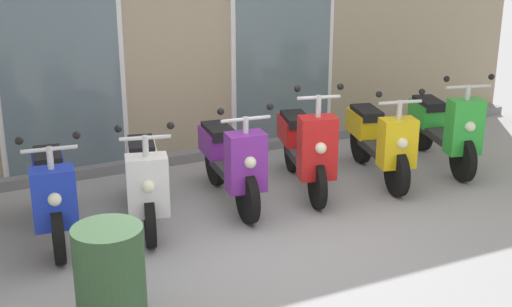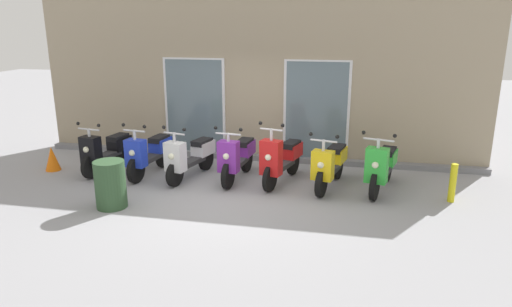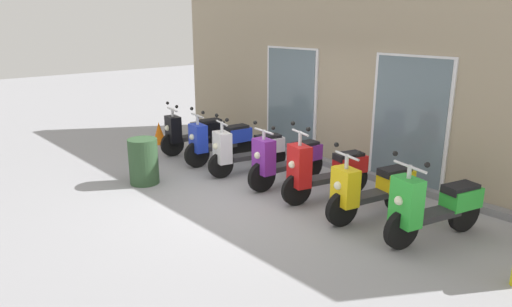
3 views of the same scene
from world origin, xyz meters
TOP-DOWN VIEW (x-y plane):
  - ground_plane at (0.00, 0.00)m, footprint 40.00×40.00m
  - storefront_facade at (-0.00, 2.60)m, footprint 10.20×0.50m
  - scooter_black at (-2.86, 0.89)m, footprint 0.62×1.56m
  - scooter_blue at (-1.87, 0.85)m, footprint 0.57×1.60m
  - scooter_white at (-0.97, 0.83)m, footprint 0.71×1.60m
  - scooter_purple at (-0.01, 0.91)m, footprint 0.57×1.64m
  - scooter_red at (0.88, 0.90)m, footprint 0.72×1.62m
  - scooter_yellow at (1.83, 0.85)m, footprint 0.70×1.60m
  - scooter_green at (2.79, 0.87)m, footprint 0.76×1.65m
  - traffic_cone at (-4.06, 0.70)m, footprint 0.32×0.32m
  - trash_bin at (-1.79, -0.92)m, footprint 0.52×0.52m

SIDE VIEW (x-z plane):
  - ground_plane at x=0.00m, z-range 0.00..0.00m
  - traffic_cone at x=-4.06m, z-range 0.00..0.52m
  - trash_bin at x=-1.79m, z-range 0.00..0.82m
  - scooter_yellow at x=1.83m, z-range -0.12..1.06m
  - scooter_white at x=-0.97m, z-range -0.12..1.06m
  - scooter_black at x=-2.86m, z-range -0.11..1.05m
  - scooter_blue at x=-1.87m, z-range -0.12..1.07m
  - scooter_purple at x=-0.01m, z-range -0.11..1.09m
  - scooter_green at x=2.79m, z-range -0.13..1.11m
  - scooter_red at x=0.88m, z-range -0.15..1.17m
  - storefront_facade at x=0.00m, z-range -0.06..3.65m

